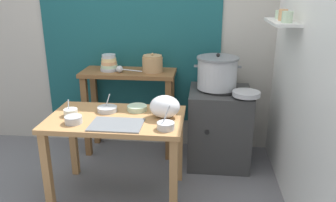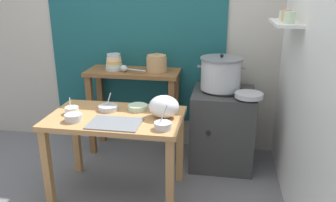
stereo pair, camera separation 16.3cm
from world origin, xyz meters
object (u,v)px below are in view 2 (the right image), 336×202
at_px(prep_table, 116,128).
at_px(prep_bowl_3, 108,108).
at_px(wide_pan, 249,95).
at_px(prep_bowl_2, 138,107).
at_px(clay_pot, 157,63).
at_px(plastic_bag, 164,107).
at_px(steamer_pot, 221,73).
at_px(prep_bowl_1, 163,125).
at_px(back_shelf_table, 134,91).
at_px(stove_block, 222,128).
at_px(bowl_stack_enamel, 114,63).
at_px(prep_bowl_0, 73,117).
at_px(prep_bowl_4, 72,110).
at_px(serving_tray, 115,123).
at_px(ladle, 125,69).

distance_m(prep_table, prep_bowl_3, 0.20).
bearing_deg(wide_pan, prep_bowl_2, -161.27).
bearing_deg(prep_table, clay_pot, 77.46).
relative_size(prep_table, plastic_bag, 4.50).
height_order(steamer_pot, prep_bowl_1, steamer_pot).
height_order(back_shelf_table, stove_block, back_shelf_table).
relative_size(back_shelf_table, clay_pot, 4.66).
bearing_deg(stove_block, prep_bowl_3, -149.55).
bearing_deg(steamer_pot, bowl_stack_enamel, 174.42).
distance_m(prep_bowl_0, prep_bowl_4, 0.17).
xyz_separation_m(steamer_pot, serving_tray, (-0.78, -0.88, -0.21)).
bearing_deg(plastic_bag, prep_table, -175.18).
distance_m(clay_pot, serving_tray, 1.03).
distance_m(clay_pot, plastic_bag, 0.83).
distance_m(serving_tray, prep_bowl_0, 0.34).
bearing_deg(prep_bowl_0, wide_pan, 25.23).
bearing_deg(plastic_bag, prep_bowl_4, -176.70).
distance_m(stove_block, steamer_pot, 0.55).
distance_m(prep_table, prep_bowl_2, 0.26).
bearing_deg(wide_pan, bowl_stack_enamel, 166.45).
bearing_deg(prep_bowl_2, plastic_bag, -27.48).
distance_m(stove_block, ladle, 1.14).
bearing_deg(serving_tray, bowl_stack_enamel, 107.83).
bearing_deg(serving_tray, prep_table, 106.08).
xyz_separation_m(prep_table, prep_bowl_3, (-0.10, 0.11, 0.13)).
height_order(wide_pan, prep_bowl_3, prep_bowl_3).
bearing_deg(stove_block, prep_bowl_1, -116.21).
bearing_deg(serving_tray, steamer_pot, 48.31).
bearing_deg(ladle, prep_table, -79.95).
bearing_deg(back_shelf_table, prep_bowl_1, -63.75).
xyz_separation_m(back_shelf_table, prep_bowl_0, (-0.22, -0.98, 0.07)).
distance_m(stove_block, wide_pan, 0.51).
bearing_deg(plastic_bag, prep_bowl_1, -81.71).
xyz_separation_m(steamer_pot, ladle, (-0.96, 0.04, -0.00)).
distance_m(serving_tray, prep_bowl_1, 0.39).
height_order(bowl_stack_enamel, ladle, bowl_stack_enamel).
bearing_deg(prep_bowl_3, prep_bowl_2, 11.61).
bearing_deg(wide_pan, prep_bowl_3, -162.70).
height_order(clay_pot, ladle, clay_pot).
distance_m(ladle, prep_bowl_2, 0.67).
height_order(back_shelf_table, ladle, ladle).
xyz_separation_m(steamer_pot, prep_bowl_3, (-0.93, -0.59, -0.19)).
bearing_deg(prep_table, ladle, 100.05).
height_order(prep_table, stove_block, stove_block).
bearing_deg(prep_bowl_2, serving_tray, -105.86).
height_order(stove_block, wide_pan, wide_pan).
relative_size(stove_block, prep_bowl_2, 4.63).
xyz_separation_m(prep_table, prep_bowl_2, (0.14, 0.17, 0.13)).
distance_m(back_shelf_table, bowl_stack_enamel, 0.36).
distance_m(steamer_pot, prep_bowl_0, 1.43).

